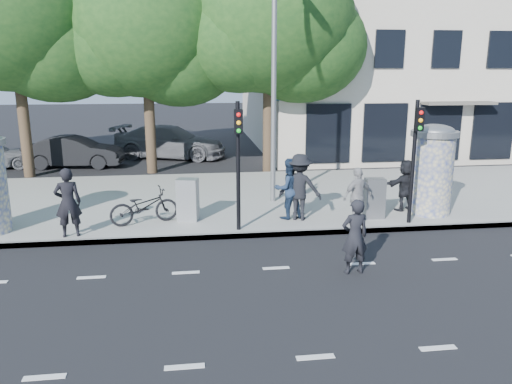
{
  "coord_description": "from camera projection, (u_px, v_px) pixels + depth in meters",
  "views": [
    {
      "loc": [
        -1.8,
        -8.88,
        4.3
      ],
      "look_at": [
        -0.18,
        3.5,
        1.25
      ],
      "focal_mm": 35.0,
      "sensor_mm": 36.0,
      "label": 1
    }
  ],
  "objects": [
    {
      "name": "ground",
      "position": [
        288.0,
        295.0,
        9.8
      ],
      "size": [
        120.0,
        120.0,
        0.0
      ],
      "primitive_type": "plane",
      "color": "black",
      "rests_on": "ground"
    },
    {
      "name": "sidewalk",
      "position": [
        246.0,
        198.0,
        17.01
      ],
      "size": [
        40.0,
        8.0,
        0.15
      ],
      "primitive_type": "cube",
      "color": "gray",
      "rests_on": "ground"
    },
    {
      "name": "curb",
      "position": [
        262.0,
        235.0,
        13.21
      ],
      "size": [
        40.0,
        0.1,
        0.16
      ],
      "primitive_type": "cube",
      "color": "slate",
      "rests_on": "ground"
    },
    {
      "name": "lane_dash_near",
      "position": [
        315.0,
        357.0,
        7.68
      ],
      "size": [
        32.0,
        0.12,
        0.01
      ],
      "primitive_type": "cube",
      "color": "silver",
      "rests_on": "ground"
    },
    {
      "name": "lane_dash_far",
      "position": [
        276.0,
        268.0,
        11.15
      ],
      "size": [
        32.0,
        0.12,
        0.01
      ],
      "primitive_type": "cube",
      "color": "silver",
      "rests_on": "ground"
    },
    {
      "name": "ad_column_right",
      "position": [
        432.0,
        167.0,
        14.62
      ],
      "size": [
        1.36,
        1.36,
        2.65
      ],
      "color": "beige",
      "rests_on": "sidewalk"
    },
    {
      "name": "traffic_pole_near",
      "position": [
        238.0,
        153.0,
        12.85
      ],
      "size": [
        0.22,
        0.31,
        3.4
      ],
      "color": "black",
      "rests_on": "sidewalk"
    },
    {
      "name": "traffic_pole_far",
      "position": [
        415.0,
        149.0,
        13.46
      ],
      "size": [
        0.22,
        0.31,
        3.4
      ],
      "color": "black",
      "rests_on": "sidewalk"
    },
    {
      "name": "street_lamp",
      "position": [
        274.0,
        54.0,
        15.16
      ],
      "size": [
        0.25,
        0.93,
        8.0
      ],
      "color": "slate",
      "rests_on": "sidewalk"
    },
    {
      "name": "tree_mid_left",
      "position": [
        12.0,
        12.0,
        19.23
      ],
      "size": [
        7.2,
        7.2,
        9.57
      ],
      "color": "#38281C",
      "rests_on": "ground"
    },
    {
      "name": "tree_near_left",
      "position": [
        145.0,
        26.0,
        20.15
      ],
      "size": [
        6.8,
        6.8,
        8.97
      ],
      "color": "#38281C",
      "rests_on": "ground"
    },
    {
      "name": "tree_center",
      "position": [
        269.0,
        20.0,
        20.34
      ],
      "size": [
        7.0,
        7.0,
        9.3
      ],
      "color": "#38281C",
      "rests_on": "ground"
    },
    {
      "name": "building",
      "position": [
        425.0,
        41.0,
        29.15
      ],
      "size": [
        20.3,
        15.85,
        12.0
      ],
      "color": "beige",
      "rests_on": "ground"
    },
    {
      "name": "ped_b",
      "position": [
        68.0,
        203.0,
        12.64
      ],
      "size": [
        0.73,
        0.56,
        1.79
      ],
      "primitive_type": "imported",
      "rotation": [
        0.0,
        0.0,
        3.37
      ],
      "color": "black",
      "rests_on": "sidewalk"
    },
    {
      "name": "ped_c",
      "position": [
        288.0,
        189.0,
        14.22
      ],
      "size": [
        0.99,
        0.85,
        1.75
      ],
      "primitive_type": "imported",
      "rotation": [
        0.0,
        0.0,
        3.38
      ],
      "color": "#1A2942",
      "rests_on": "sidewalk"
    },
    {
      "name": "ped_d",
      "position": [
        300.0,
        187.0,
        14.1
      ],
      "size": [
        1.39,
        1.1,
        1.89
      ],
      "primitive_type": "imported",
      "rotation": [
        0.0,
        0.0,
        2.76
      ],
      "color": "black",
      "rests_on": "sidewalk"
    },
    {
      "name": "ped_e",
      "position": [
        357.0,
        196.0,
        13.62
      ],
      "size": [
        1.07,
        0.85,
        1.61
      ],
      "primitive_type": "imported",
      "rotation": [
        0.0,
        0.0,
        3.52
      ],
      "color": "gray",
      "rests_on": "sidewalk"
    },
    {
      "name": "ped_f",
      "position": [
        405.0,
        185.0,
        15.08
      ],
      "size": [
        1.54,
        1.0,
        1.57
      ],
      "primitive_type": "imported",
      "rotation": [
        0.0,
        0.0,
        3.5
      ],
      "color": "black",
      "rests_on": "sidewalk"
    },
    {
      "name": "man_road",
      "position": [
        355.0,
        237.0,
        10.71
      ],
      "size": [
        0.64,
        0.46,
        1.66
      ],
      "primitive_type": "imported",
      "rotation": [
        0.0,
        0.0,
        3.24
      ],
      "color": "black",
      "rests_on": "ground"
    },
    {
      "name": "bicycle",
      "position": [
        144.0,
        206.0,
        13.79
      ],
      "size": [
        1.21,
        2.0,
        0.99
      ],
      "primitive_type": "imported",
      "rotation": [
        0.0,
        0.0,
        1.89
      ],
      "color": "black",
      "rests_on": "sidewalk"
    },
    {
      "name": "cabinet_left",
      "position": [
        188.0,
        200.0,
        14.08
      ],
      "size": [
        0.66,
        0.55,
        1.2
      ],
      "primitive_type": "cube",
      "rotation": [
        0.0,
        0.0,
        -0.25
      ],
      "color": "gray",
      "rests_on": "sidewalk"
    },
    {
      "name": "cabinet_right",
      "position": [
        374.0,
        198.0,
        14.34
      ],
      "size": [
        0.58,
        0.44,
        1.16
      ],
      "primitive_type": "cube",
      "rotation": [
        0.0,
        0.0,
        -0.07
      ],
      "color": "slate",
      "rests_on": "sidewalk"
    },
    {
      "name": "car_mid",
      "position": [
        75.0,
        152.0,
        22.62
      ],
      "size": [
        1.85,
        4.41,
        1.42
      ],
      "primitive_type": "imported",
      "rotation": [
        0.0,
        0.0,
        1.49
      ],
      "color": "black",
      "rests_on": "ground"
    },
    {
      "name": "car_right",
      "position": [
        170.0,
        142.0,
        25.04
      ],
      "size": [
        3.88,
        6.03,
        1.63
      ],
      "primitive_type": "imported",
      "rotation": [
        0.0,
        0.0,
        1.26
      ],
      "color": "slate",
      "rests_on": "ground"
    }
  ]
}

